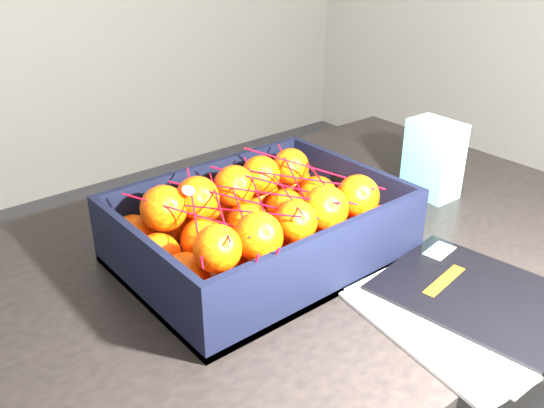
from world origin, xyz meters
TOP-DOWN VIEW (x-y plane):
  - ground at (0.00, 0.00)m, footprint 3.50×3.50m
  - table at (-0.31, -0.33)m, footprint 1.21×0.82m
  - magazine_stack at (-0.29, -0.64)m, footprint 0.31×0.36m
  - produce_crate at (-0.42, -0.33)m, footprint 0.43×0.33m
  - clementine_heap at (-0.42, -0.33)m, footprint 0.41×0.31m
  - mesh_net at (-0.43, -0.34)m, footprint 0.36×0.29m
  - retail_carton at (-0.00, -0.36)m, footprint 0.07×0.11m

SIDE VIEW (x-z plane):
  - ground at x=0.00m, z-range 0.00..0.00m
  - table at x=-0.31m, z-range 0.28..1.03m
  - magazine_stack at x=-0.29m, z-range 0.75..0.77m
  - produce_crate at x=-0.42m, z-range 0.73..0.84m
  - clementine_heap at x=-0.42m, z-range 0.75..0.88m
  - retail_carton at x=0.00m, z-range 0.75..0.90m
  - mesh_net at x=-0.43m, z-range 0.82..0.92m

